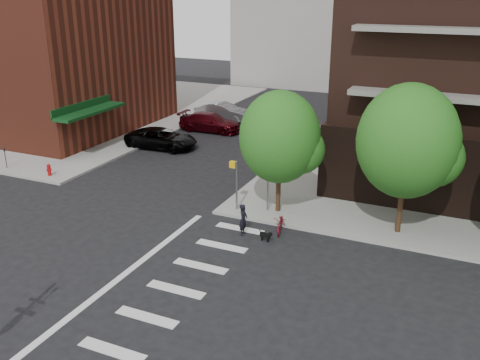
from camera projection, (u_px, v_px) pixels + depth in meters
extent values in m
plane|color=black|center=(112.00, 273.00, 21.75)|extent=(120.00, 120.00, 0.00)
cube|color=gray|center=(54.00, 106.00, 51.29)|extent=(31.00, 33.00, 0.15)
cube|color=silver|center=(112.00, 350.00, 17.17)|extent=(2.40, 0.50, 0.01)
cube|color=silver|center=(147.00, 317.00, 18.88)|extent=(2.40, 0.50, 0.01)
cube|color=silver|center=(176.00, 290.00, 20.59)|extent=(2.40, 0.50, 0.01)
cube|color=silver|center=(201.00, 266.00, 22.30)|extent=(2.40, 0.50, 0.01)
cube|color=silver|center=(222.00, 246.00, 24.01)|extent=(2.40, 0.50, 0.01)
cube|color=silver|center=(240.00, 229.00, 25.72)|extent=(2.40, 0.50, 0.01)
cube|color=silver|center=(123.00, 276.00, 21.56)|extent=(0.30, 13.00, 0.01)
cube|color=#0C3814|center=(90.00, 111.00, 36.22)|extent=(1.40, 6.00, 0.20)
cylinder|color=#301E11|center=(278.00, 190.00, 27.03)|extent=(0.24, 0.24, 2.30)
sphere|color=#235B19|center=(280.00, 137.00, 26.08)|extent=(4.00, 4.00, 4.00)
cylinder|color=#301E11|center=(400.00, 206.00, 24.66)|extent=(0.24, 0.24, 2.60)
sphere|color=#235B19|center=(408.00, 141.00, 23.59)|extent=(4.50, 4.50, 4.50)
cylinder|color=slate|center=(237.00, 185.00, 27.15)|extent=(0.10, 0.10, 2.60)
cube|color=gold|center=(233.00, 164.00, 26.85)|extent=(0.32, 0.25, 0.32)
cylinder|color=slate|center=(268.00, 190.00, 27.07)|extent=(0.08, 0.08, 2.20)
cube|color=gold|center=(267.00, 174.00, 26.63)|extent=(0.64, 0.02, 0.64)
cylinder|color=#A50C0C|center=(49.00, 171.00, 32.32)|extent=(0.22, 0.22, 0.60)
sphere|color=#A50C0C|center=(49.00, 166.00, 32.21)|extent=(0.24, 0.24, 0.24)
cylinder|color=black|center=(6.00, 159.00, 33.59)|extent=(0.05, 0.05, 1.10)
cube|color=black|center=(4.00, 149.00, 33.36)|extent=(0.10, 0.08, 0.22)
imported|color=black|center=(161.00, 138.00, 38.10)|extent=(2.64, 5.27, 1.43)
imported|color=#42060D|center=(210.00, 122.00, 42.46)|extent=(2.22, 5.14, 1.47)
imported|color=#94959A|center=(223.00, 112.00, 45.64)|extent=(2.02, 4.94, 1.59)
imported|color=maroon|center=(281.00, 223.00, 25.27)|extent=(0.93, 1.74, 0.87)
imported|color=black|center=(243.00, 220.00, 24.87)|extent=(0.58, 0.41, 1.53)
cube|color=black|center=(265.00, 235.00, 24.36)|extent=(0.50, 0.23, 0.19)
cube|color=black|center=(270.00, 234.00, 24.19)|extent=(0.16, 0.13, 0.14)
cylinder|color=black|center=(268.00, 239.00, 24.42)|extent=(0.05, 0.05, 0.21)
cylinder|color=black|center=(262.00, 239.00, 24.45)|extent=(0.05, 0.05, 0.21)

